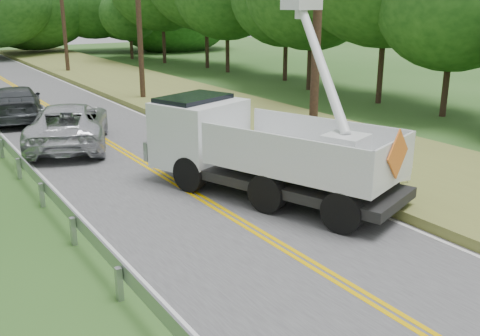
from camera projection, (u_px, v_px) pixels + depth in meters
ground at (425, 333)px, 9.52m from camera, size 140.00×140.00×0.00m
road at (127, 153)px, 20.73m from camera, size 7.20×96.00×0.03m
guardrail at (9, 150)px, 19.21m from camera, size 0.18×48.00×0.77m
utility_poles at (200, 9)px, 24.20m from camera, size 1.60×43.30×10.00m
tall_grass_verge at (275, 127)px, 24.39m from camera, size 7.00×96.00×0.30m
bucket_truck at (246, 136)px, 16.48m from camera, size 5.46×8.20×7.49m
suv_silver at (69, 125)px, 21.55m from camera, size 4.91×6.86×1.74m
suv_darkgrey at (16, 103)px, 26.29m from camera, size 3.35×6.05×1.66m
yard_sign at (404, 176)px, 16.36m from camera, size 0.50×0.12×0.74m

